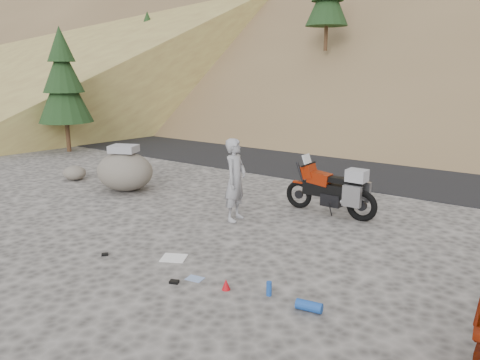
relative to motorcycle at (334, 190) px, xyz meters
The scene contains 14 objects.
ground 3.43m from the motorcycle, 119.72° to the right, with size 140.00×140.00×0.00m, color #423F3D.
road 6.32m from the motorcycle, 105.42° to the left, with size 120.00×7.00×0.05m, color black.
conifer_verge 12.97m from the motorcycle, behind, with size 2.20×2.20×5.04m.
motorcycle is the anchor object (origin of this frame).
man 2.44m from the motorcycle, 135.61° to the right, with size 0.69×0.45×1.90m, color #939398.
boulder 5.98m from the motorcycle, 167.16° to the right, with size 1.96×1.76×1.28m.
small_rock 8.24m from the motorcycle, behind, with size 0.87×0.82×0.44m.
gear_white_cloth 4.38m from the motorcycle, 107.30° to the right, with size 0.45×0.40×0.01m, color white.
gear_blue_mat 4.73m from the motorcycle, 69.57° to the right, with size 0.15×0.15×0.39m, color #1A479E.
gear_bottle 4.47m from the motorcycle, 78.09° to the right, with size 0.08×0.08×0.23m, color #1A479E.
gear_funnel 4.61m from the motorcycle, 86.79° to the right, with size 0.14×0.14×0.18m, color #B50C13.
gear_glove_a 4.95m from the motorcycle, 96.74° to the right, with size 0.15×0.11×0.04m, color black.
gear_glove_b 5.41m from the motorcycle, 116.95° to the right, with size 0.12×0.09×0.04m, color black.
gear_blue_cloth 4.63m from the motorcycle, 94.99° to the right, with size 0.28×0.21×0.01m, color #7D95C1.
Camera 1 is at (6.08, -7.06, 3.45)m, focal length 35.00 mm.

